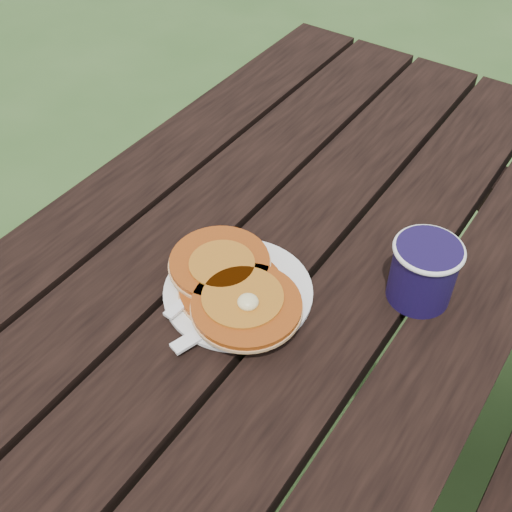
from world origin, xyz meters
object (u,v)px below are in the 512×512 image
Objects in this scene: plate at (238,292)px; pancake_stack at (233,286)px; picnic_table at (211,461)px; coffee_cup at (424,269)px.

plate is 0.91× the size of pancake_stack.
pancake_stack reaches higher than picnic_table.
plate is 0.02m from pancake_stack.
plate is (0.01, 0.08, 0.39)m from picnic_table.
coffee_cup is at bearing 34.08° from plate.
coffee_cup is at bearing 35.32° from pancake_stack.
picnic_table is 0.55m from coffee_cup.
coffee_cup reaches higher than pancake_stack.
coffee_cup is (0.22, 0.16, 0.03)m from pancake_stack.
pancake_stack reaches higher than plate.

